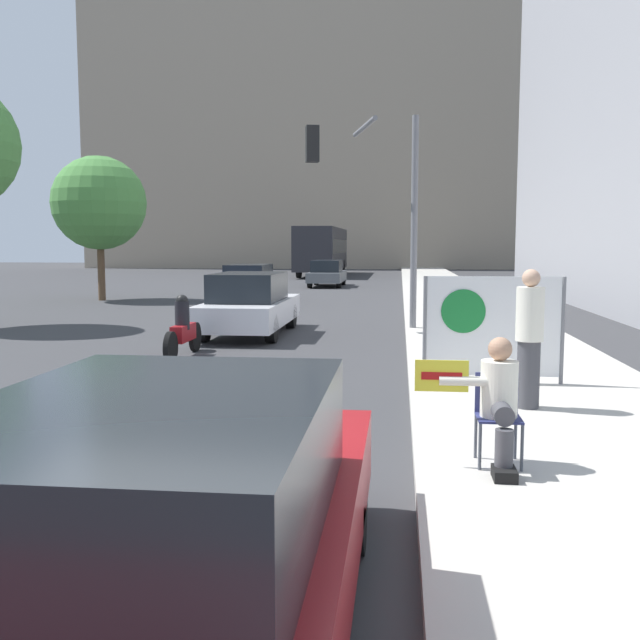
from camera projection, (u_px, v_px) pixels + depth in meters
name	position (u px, v px, depth m)	size (l,w,h in m)	color
ground_plane	(167.00, 587.00, 4.56)	(160.00, 160.00, 0.00)	#38383A
sidewalk_curb	(474.00, 324.00, 18.99)	(3.68, 90.00, 0.15)	#B7B2A8
building_backdrop_far	(365.00, 114.00, 68.44)	(52.00, 12.00, 29.36)	gray
seated_protester	(498.00, 399.00, 6.49)	(0.97, 0.77, 1.19)	#474C56
jogger_on_sidewalk	(529.00, 338.00, 8.81)	(0.34, 0.34, 1.73)	#424247
protest_banner	(492.00, 326.00, 10.45)	(2.04, 0.06, 1.57)	slate
traffic_light_pole	(374.00, 185.00, 17.04)	(2.68, 2.44, 5.11)	slate
parked_car_curbside	(163.00, 535.00, 3.57)	(1.90, 4.77, 1.46)	maroon
car_on_road_nearest	(250.00, 304.00, 17.24)	(1.77, 4.65, 1.51)	silver
car_on_road_midblock	(249.00, 283.00, 27.20)	(1.71, 4.33, 1.44)	navy
car_on_road_distant	(327.00, 273.00, 37.36)	(1.71, 4.57, 1.38)	#565B60
city_bus_on_road	(322.00, 248.00, 50.68)	(2.61, 12.29, 3.36)	#232328
motorcycle_on_road	(183.00, 330.00, 13.81)	(0.28, 2.18, 1.23)	maroon
street_tree_midblock	(99.00, 203.00, 27.72)	(3.64, 3.64, 5.62)	brown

